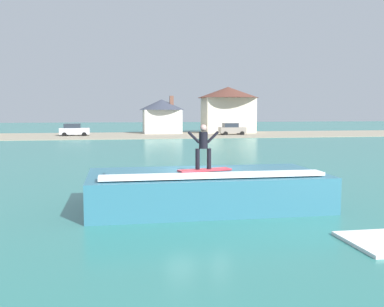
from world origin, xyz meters
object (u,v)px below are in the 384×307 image
at_px(house_gabled_white, 228,106).
at_px(wave_crest, 206,189).
at_px(car_near_shore, 74,130).
at_px(surfboard, 205,170).
at_px(house_small_cottage, 162,114).
at_px(car_far_shore, 232,129).
at_px(surfer, 203,144).

bearing_deg(house_gabled_white, wave_crest, -105.43).
distance_m(wave_crest, car_near_shore, 50.83).
relative_size(surfboard, house_small_cottage, 0.28).
xyz_separation_m(car_far_shore, house_small_cottage, (-9.97, 6.48, 2.22)).
bearing_deg(car_far_shore, surfboard, -106.19).
xyz_separation_m(wave_crest, house_small_cottage, (4.30, 55.61, 2.47)).
bearing_deg(car_near_shore, house_small_cottage, 22.66).
xyz_separation_m(surfer, house_gabled_white, (15.44, 55.72, 2.01)).
relative_size(surfboard, car_near_shore, 0.49).
xyz_separation_m(wave_crest, house_gabled_white, (15.22, 55.14, 3.77)).
relative_size(wave_crest, car_near_shore, 2.09).
bearing_deg(wave_crest, surfer, -110.80).
relative_size(car_far_shore, house_gabled_white, 0.40).
relative_size(surfer, house_small_cottage, 0.22).
distance_m(wave_crest, house_small_cottage, 55.83).
bearing_deg(car_near_shore, house_gabled_white, 11.92).
relative_size(wave_crest, surfer, 5.41).
bearing_deg(house_small_cottage, surfer, -94.60).
distance_m(surfboard, house_gabled_white, 57.92).
bearing_deg(car_far_shore, surfer, -106.25).
xyz_separation_m(car_far_shore, house_gabled_white, (0.95, 6.01, 3.53)).
height_order(surfboard, car_near_shore, car_near_shore).
bearing_deg(wave_crest, car_far_shore, 73.81).
distance_m(car_near_shore, car_far_shore, 23.40).
bearing_deg(house_gabled_white, surfer, -105.48).
relative_size(wave_crest, surfboard, 4.30).
bearing_deg(house_gabled_white, surfboard, -105.43).
bearing_deg(surfboard, house_gabled_white, 74.57).
bearing_deg(wave_crest, surfboard, -105.54).
xyz_separation_m(wave_crest, surfer, (-0.22, -0.58, 1.76)).
height_order(surfer, house_small_cottage, house_small_cottage).
relative_size(car_near_shore, house_gabled_white, 0.42).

